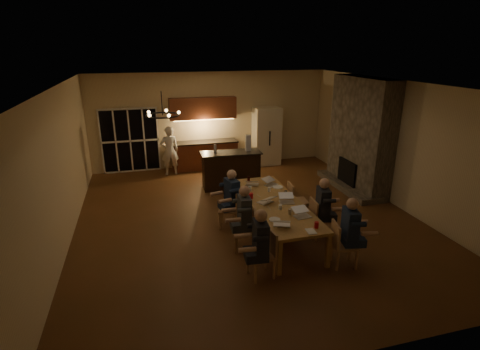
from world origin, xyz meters
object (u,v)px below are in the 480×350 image
Objects in this scene: refrigerator at (266,136)px; bar_blender at (248,143)px; person_right_near at (349,232)px; laptop_b at (303,212)px; chair_right_far at (298,201)px; person_left_mid at (244,218)px; person_left_far at (232,198)px; chair_left_far at (228,209)px; bar_bottle at (215,149)px; person_left_near at (260,246)px; laptop_f at (272,181)px; standing_person at (170,151)px; chandelier at (163,115)px; laptop_a at (282,219)px; laptop_e at (252,180)px; chair_right_mid at (322,219)px; mug_mid at (269,190)px; mug_back at (250,188)px; redcup_mid at (251,196)px; person_right_mid at (323,209)px; laptop_c at (265,197)px; redcup_near at (317,225)px; chair_right_near at (345,244)px; chair_left_mid at (245,230)px; bar_island at (231,170)px; plate_near at (300,212)px; chair_left_near at (261,255)px; laptop_d at (287,198)px; dining_table at (275,217)px; plate_far at (278,187)px; can_silver at (290,212)px; can_cola at (249,179)px; plate_left at (275,220)px; mug_front at (280,207)px.

refrigerator is 2.31m from bar_blender.
refrigerator reaches higher than person_right_near.
laptop_b is at bearing -82.72° from bar_blender.
chair_right_far is 0.64× the size of person_right_near.
person_left_mid is 1.05m from person_left_far.
chair_left_far is 1.06m from person_left_mid.
bar_bottle is (-2.22, -1.90, 0.20)m from refrigerator.
person_left_near is at bearing 20.42° from chair_left_far.
standing_person is at bearing 89.13° from laptop_f.
chandelier is at bearing 152.05° from laptop_b.
laptop_a is 2.24m from laptop_e.
mug_mid is (-0.83, 1.08, 0.36)m from chair_right_mid.
mug_back is 0.49m from redcup_mid.
mug_mid is (-0.83, 1.10, 0.11)m from person_right_mid.
person_right_mid is at bearing -170.17° from chair_right_far.
person_right_near is 4.31× the size of laptop_c.
person_left_mid is 1.47m from redcup_near.
chair_right_near is at bearing -64.18° from mug_back.
chair_right_mid is 8.90× the size of mug_mid.
laptop_a is at bearing 65.24° from chair_left_mid.
person_right_mid is 11.50× the size of redcup_mid.
bar_island is 1.96× the size of chair_left_far.
plate_near is (0.48, -1.80, -0.10)m from laptop_e.
laptop_d reaches higher than chair_left_near.
standing_person is 15.97× the size of mug_back.
dining_table is 3.69× the size of chair_right_far.
bar_blender is (1.13, 2.52, 0.62)m from person_left_far.
bar_island is at bearing 23.66° from chair_right_near.
plate_far is (1.21, 0.25, 0.07)m from person_left_far.
laptop_b is 2.07m from laptop_e.
can_silver is at bearing 79.89° from person_left_mid.
plate_near is at bearing -76.84° from can_cola.
can_silver is 0.42m from plate_left.
refrigerator is at bearing 170.25° from chair_left_far.
person_left_far is 11.50× the size of can_silver.
person_right_mid is at bearing 14.00° from plate_near.
chair_left_mid is 8.90× the size of mug_back.
person_left_far is 5.21× the size of plate_far.
person_left_far is 2.27m from redcup_near.
laptop_c reaches higher than mug_front.
person_right_near is at bearing 96.97° from person_left_near.
can_cola is at bearing 179.29° from chair_left_mid.
laptop_c is at bearing 128.36° from plate_near.
chair_right_near is 0.64× the size of person_left_mid.
dining_table is at bearing 141.35° from laptop_c.
dining_table is 12.40× the size of plate_far.
person_left_near and person_left_mid have the same top height.
chair_left_near is at bearing 133.13° from person_right_mid.
plate_left is at bearing -89.35° from mug_back.
chair_left_far is at bearing 162.26° from laptop_d.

